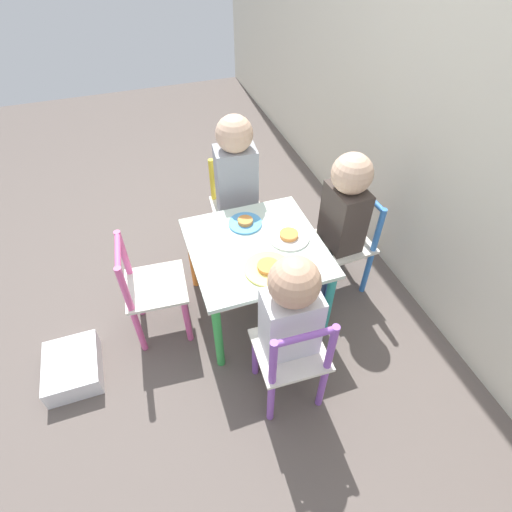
{
  "coord_description": "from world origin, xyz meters",
  "views": [
    {
      "loc": [
        1.2,
        -0.41,
        1.6
      ],
      "look_at": [
        0.0,
        0.0,
        0.36
      ],
      "focal_mm": 28.0,
      "sensor_mm": 36.0,
      "label": 1
    }
  ],
  "objects_px": {
    "kids_table": "(256,256)",
    "plate_right": "(268,268)",
    "chair_blue": "(345,244)",
    "child_right": "(289,315)",
    "chair_pink": "(151,290)",
    "storage_bin": "(73,368)",
    "plate_back": "(289,236)",
    "child_left": "(237,179)",
    "child_back": "(341,214)",
    "chair_yellow": "(236,209)",
    "plate_left": "(245,223)",
    "chair_purple": "(291,358)"
  },
  "relations": [
    {
      "from": "chair_purple",
      "to": "kids_table",
      "type": "bearing_deg",
      "value": -90.0
    },
    {
      "from": "chair_yellow",
      "to": "child_back",
      "type": "bearing_deg",
      "value": -45.06
    },
    {
      "from": "plate_back",
      "to": "kids_table",
      "type": "bearing_deg",
      "value": -90.0
    },
    {
      "from": "plate_back",
      "to": "plate_right",
      "type": "height_order",
      "value": "same"
    },
    {
      "from": "chair_blue",
      "to": "child_right",
      "type": "bearing_deg",
      "value": -51.32
    },
    {
      "from": "chair_yellow",
      "to": "plate_left",
      "type": "distance_m",
      "value": 0.37
    },
    {
      "from": "kids_table",
      "to": "chair_pink",
      "type": "bearing_deg",
      "value": -94.31
    },
    {
      "from": "chair_pink",
      "to": "child_left",
      "type": "relative_size",
      "value": 0.66
    },
    {
      "from": "chair_blue",
      "to": "chair_pink",
      "type": "distance_m",
      "value": 0.95
    },
    {
      "from": "kids_table",
      "to": "plate_right",
      "type": "height_order",
      "value": "plate_right"
    },
    {
      "from": "child_right",
      "to": "plate_back",
      "type": "bearing_deg",
      "value": -109.9
    },
    {
      "from": "chair_purple",
      "to": "child_left",
      "type": "bearing_deg",
      "value": -91.5
    },
    {
      "from": "chair_purple",
      "to": "child_left",
      "type": "relative_size",
      "value": 0.66
    },
    {
      "from": "chair_blue",
      "to": "chair_purple",
      "type": "bearing_deg",
      "value": -47.78
    },
    {
      "from": "storage_bin",
      "to": "child_back",
      "type": "bearing_deg",
      "value": 95.32
    },
    {
      "from": "chair_yellow",
      "to": "child_right",
      "type": "xyz_separation_m",
      "value": [
        0.89,
        -0.06,
        0.19
      ]
    },
    {
      "from": "kids_table",
      "to": "chair_purple",
      "type": "height_order",
      "value": "chair_purple"
    },
    {
      "from": "plate_back",
      "to": "plate_right",
      "type": "bearing_deg",
      "value": -45.0
    },
    {
      "from": "child_right",
      "to": "plate_right",
      "type": "xyz_separation_m",
      "value": [
        -0.26,
        0.02,
        -0.02
      ]
    },
    {
      "from": "kids_table",
      "to": "plate_right",
      "type": "bearing_deg",
      "value": 0.0
    },
    {
      "from": "chair_yellow",
      "to": "child_back",
      "type": "height_order",
      "value": "child_back"
    },
    {
      "from": "chair_blue",
      "to": "child_right",
      "type": "relative_size",
      "value": 0.72
    },
    {
      "from": "child_back",
      "to": "child_left",
      "type": "relative_size",
      "value": 0.95
    },
    {
      "from": "plate_right",
      "to": "storage_bin",
      "type": "relative_size",
      "value": 0.73
    },
    {
      "from": "storage_bin",
      "to": "plate_left",
      "type": "bearing_deg",
      "value": 106.02
    },
    {
      "from": "chair_blue",
      "to": "chair_yellow",
      "type": "bearing_deg",
      "value": -139.39
    },
    {
      "from": "kids_table",
      "to": "plate_left",
      "type": "height_order",
      "value": "plate_left"
    },
    {
      "from": "child_left",
      "to": "plate_left",
      "type": "distance_m",
      "value": 0.27
    },
    {
      "from": "chair_pink",
      "to": "plate_back",
      "type": "xyz_separation_m",
      "value": [
        0.04,
        0.63,
        0.17
      ]
    },
    {
      "from": "chair_pink",
      "to": "child_left",
      "type": "distance_m",
      "value": 0.68
    },
    {
      "from": "chair_blue",
      "to": "child_left",
      "type": "height_order",
      "value": "child_left"
    },
    {
      "from": "chair_blue",
      "to": "child_back",
      "type": "relative_size",
      "value": 0.69
    },
    {
      "from": "child_right",
      "to": "storage_bin",
      "type": "distance_m",
      "value": 1.0
    },
    {
      "from": "chair_purple",
      "to": "child_right",
      "type": "bearing_deg",
      "value": -90.0
    },
    {
      "from": "chair_purple",
      "to": "child_right",
      "type": "height_order",
      "value": "child_right"
    },
    {
      "from": "plate_back",
      "to": "chair_blue",
      "type": "bearing_deg",
      "value": 94.62
    },
    {
      "from": "plate_left",
      "to": "child_back",
      "type": "bearing_deg",
      "value": 72.63
    },
    {
      "from": "plate_back",
      "to": "plate_left",
      "type": "xyz_separation_m",
      "value": [
        -0.15,
        -0.15,
        0.0
      ]
    },
    {
      "from": "child_right",
      "to": "storage_bin",
      "type": "relative_size",
      "value": 2.72
    },
    {
      "from": "chair_yellow",
      "to": "plate_right",
      "type": "relative_size",
      "value": 2.7
    },
    {
      "from": "kids_table",
      "to": "plate_back",
      "type": "distance_m",
      "value": 0.17
    },
    {
      "from": "child_left",
      "to": "plate_left",
      "type": "xyz_separation_m",
      "value": [
        0.26,
        -0.04,
        -0.06
      ]
    },
    {
      "from": "chair_pink",
      "to": "child_right",
      "type": "relative_size",
      "value": 0.72
    },
    {
      "from": "child_left",
      "to": "child_right",
      "type": "relative_size",
      "value": 1.1
    },
    {
      "from": "kids_table",
      "to": "chair_pink",
      "type": "relative_size",
      "value": 1.06
    },
    {
      "from": "plate_left",
      "to": "chair_pink",
      "type": "bearing_deg",
      "value": -76.15
    },
    {
      "from": "child_back",
      "to": "plate_right",
      "type": "relative_size",
      "value": 3.9
    },
    {
      "from": "plate_right",
      "to": "storage_bin",
      "type": "distance_m",
      "value": 0.95
    },
    {
      "from": "child_left",
      "to": "plate_right",
      "type": "xyz_separation_m",
      "value": [
        0.57,
        -0.04,
        -0.06
      ]
    },
    {
      "from": "plate_right",
      "to": "storage_bin",
      "type": "height_order",
      "value": "plate_right"
    }
  ]
}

